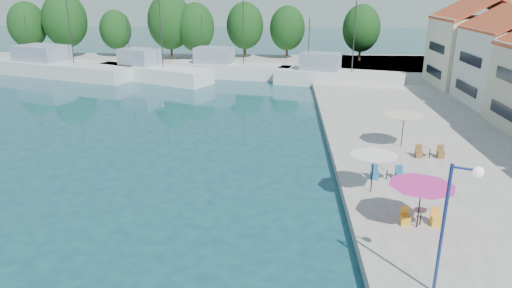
# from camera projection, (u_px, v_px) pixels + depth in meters

# --- Properties ---
(quay_far) EXTENTS (90.00, 16.00, 0.60)m
(quay_far) POSITION_uv_depth(u_px,v_px,m) (214.00, 63.00, 69.15)
(quay_far) COLOR gray
(quay_far) RESTS_ON ground
(hill_east) EXTENTS (140.00, 40.00, 12.00)m
(hill_east) POSITION_uv_depth(u_px,v_px,m) (385.00, 3.00, 171.20)
(hill_east) COLOR gray
(hill_east) RESTS_ON ground
(building_06) EXTENTS (9.00, 8.80, 10.20)m
(building_06) POSITION_uv_depth(u_px,v_px,m) (477.00, 41.00, 50.49)
(building_06) COLOR #F0E5C0
(building_06) RESTS_ON quay_right
(trawler_01) EXTENTS (22.93, 13.10, 10.20)m
(trawler_01) POSITION_uv_depth(u_px,v_px,m) (59.00, 67.00, 61.15)
(trawler_01) COLOR silver
(trawler_01) RESTS_ON ground
(trawler_02) EXTENTS (15.94, 10.81, 10.20)m
(trawler_02) POSITION_uv_depth(u_px,v_px,m) (152.00, 72.00, 57.78)
(trawler_02) COLOR white
(trawler_02) RESTS_ON ground
(trawler_03) EXTENTS (16.34, 6.88, 10.20)m
(trawler_03) POSITION_uv_depth(u_px,v_px,m) (229.00, 69.00, 59.70)
(trawler_03) COLOR silver
(trawler_03) RESTS_ON ground
(trawler_04) EXTENTS (15.59, 8.04, 10.20)m
(trawler_04) POSITION_uv_depth(u_px,v_px,m) (335.00, 77.00, 54.38)
(trawler_04) COLOR silver
(trawler_04) RESTS_ON ground
(tree_01) EXTENTS (5.81, 5.81, 8.59)m
(tree_01) POSITION_uv_depth(u_px,v_px,m) (27.00, 25.00, 72.03)
(tree_01) COLOR #3F2B19
(tree_01) RESTS_ON quay_far
(tree_02) EXTENTS (6.76, 6.76, 10.01)m
(tree_02) POSITION_uv_depth(u_px,v_px,m) (65.00, 20.00, 71.12)
(tree_02) COLOR #3F2B19
(tree_02) RESTS_ON quay_far
(tree_03) EXTENTS (4.93, 4.93, 7.30)m
(tree_03) POSITION_uv_depth(u_px,v_px,m) (115.00, 30.00, 72.68)
(tree_03) COLOR #3F2B19
(tree_03) RESTS_ON quay_far
(tree_04) EXTENTS (6.68, 6.68, 9.89)m
(tree_04) POSITION_uv_depth(u_px,v_px,m) (170.00, 21.00, 69.01)
(tree_04) COLOR #3F2B19
(tree_04) RESTS_ON quay_far
(tree_05) EXTENTS (5.77, 5.77, 8.54)m
(tree_05) POSITION_uv_depth(u_px,v_px,m) (195.00, 27.00, 68.68)
(tree_05) COLOR #3F2B19
(tree_05) RESTS_ON quay_far
(tree_06) EXTENTS (5.78, 5.78, 8.56)m
(tree_06) POSITION_uv_depth(u_px,v_px,m) (245.00, 26.00, 71.29)
(tree_06) COLOR #3F2B19
(tree_06) RESTS_ON quay_far
(tree_07) EXTENTS (5.43, 5.43, 8.03)m
(tree_07) POSITION_uv_depth(u_px,v_px,m) (287.00, 28.00, 70.50)
(tree_07) COLOR #3F2B19
(tree_07) RESTS_ON quay_far
(tree_08) EXTENTS (5.61, 5.61, 8.31)m
(tree_08) POSITION_uv_depth(u_px,v_px,m) (361.00, 28.00, 68.34)
(tree_08) COLOR #3F2B19
(tree_08) RESTS_ON quay_far
(umbrella_pink) EXTENTS (2.99, 2.99, 2.10)m
(umbrella_pink) POSITION_uv_depth(u_px,v_px,m) (421.00, 191.00, 20.53)
(umbrella_pink) COLOR black
(umbrella_pink) RESTS_ON quay_right
(umbrella_white) EXTENTS (2.56, 2.56, 2.12)m
(umbrella_white) POSITION_uv_depth(u_px,v_px,m) (374.00, 159.00, 24.21)
(umbrella_white) COLOR black
(umbrella_white) RESTS_ON quay_right
(umbrella_cream) EXTENTS (2.83, 2.83, 2.30)m
(umbrella_cream) POSITION_uv_depth(u_px,v_px,m) (404.00, 118.00, 31.15)
(umbrella_cream) COLOR black
(umbrella_cream) RESTS_ON quay_right
(cafe_table_01) EXTENTS (1.82, 0.70, 0.76)m
(cafe_table_01) POSITION_uv_depth(u_px,v_px,m) (420.00, 219.00, 21.23)
(cafe_table_01) COLOR black
(cafe_table_01) RESTS_ON quay_right
(cafe_table_02) EXTENTS (1.82, 0.70, 0.76)m
(cafe_table_02) POSITION_uv_depth(u_px,v_px,m) (387.00, 175.00, 26.30)
(cafe_table_02) COLOR black
(cafe_table_02) RESTS_ON quay_right
(cafe_table_03) EXTENTS (1.82, 0.70, 0.76)m
(cafe_table_03) POSITION_uv_depth(u_px,v_px,m) (430.00, 154.00, 29.67)
(cafe_table_03) COLOR black
(cafe_table_03) RESTS_ON quay_right
(street_lamp) EXTENTS (0.99, 0.52, 5.03)m
(street_lamp) POSITION_uv_depth(u_px,v_px,m) (456.00, 207.00, 15.37)
(street_lamp) COLOR navy
(street_lamp) RESTS_ON quay_right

